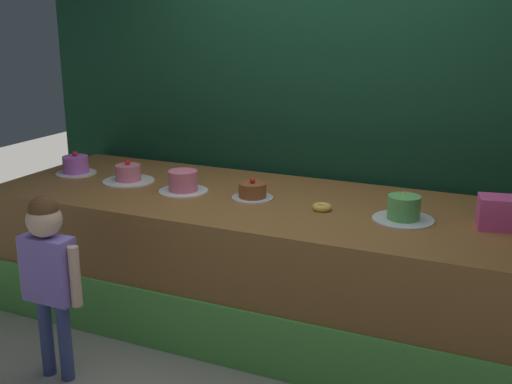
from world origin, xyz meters
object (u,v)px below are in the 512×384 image
Objects in this scene: cake_right at (404,210)px; cake_left at (128,175)px; donut at (322,207)px; cake_center_left at (183,182)px; child_figure at (48,263)px; pink_box at (495,212)px; cake_center_right at (252,191)px; cake_far_left at (76,166)px.

cake_left is at bearing 178.22° from cake_right.
donut is 0.36× the size of cake_center_left.
cake_right is at bearing 32.18° from child_figure.
cake_left is (-2.37, -0.02, -0.04)m from pink_box.
donut is at bearing -6.33° from cake_center_right.
cake_right is (-0.47, -0.07, -0.03)m from pink_box.
cake_center_right is 0.76× the size of cake_right.
cake_right is at bearing 0.17° from cake_center_left.
pink_box is 0.69× the size of cake_center_right.
cake_center_left is 1.42m from cake_right.
cake_center_right is at bearing 5.55° from cake_center_left.
cake_right reaches higher than donut.
child_figure is 4.01× the size of cake_center_right.
child_figure is 2.96× the size of cake_left.
cake_center_left is at bearing -179.83° from cake_right.
pink_box is 1.43m from cake_center_right.
child_figure is at bearing -76.74° from cake_left.
child_figure reaches higher than donut.
cake_far_left reaches higher than cake_left.
cake_left is (-0.26, 1.09, 0.20)m from child_figure.
cake_right is at bearing -2.05° from cake_far_left.
cake_left is 0.95m from cake_center_right.
cake_center_left is at bearing -177.62° from pink_box.
donut is at bearing -0.40° from cake_center_left.
cake_center_left is at bearing -5.36° from cake_far_left.
pink_box is at bearing 5.15° from donut.
cake_left is at bearing 178.97° from cake_center_right.
cake_far_left reaches higher than cake_center_left.
cake_left reaches higher than cake_center_right.
donut is 0.48m from cake_center_right.
donut is 0.95m from cake_center_left.
child_figure is 2.40m from pink_box.
child_figure is at bearing -56.77° from cake_far_left.
cake_right is (1.42, 0.00, -0.00)m from cake_center_left.
cake_right reaches higher than cake_far_left.
donut is 0.33× the size of cake_left.
child_figure is at bearing -138.78° from donut.
child_figure is 1.56m from donut.
child_figure reaches higher than cake_right.
donut is at bearing -2.80° from cake_left.
cake_far_left is (-0.73, 1.12, 0.21)m from child_figure.
child_figure is at bearing -101.93° from cake_center_left.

